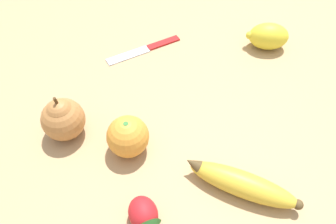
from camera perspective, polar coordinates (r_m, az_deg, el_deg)
The scene contains 7 objects.
ground_plane at distance 0.62m, azimuth 5.77°, elevation 1.22°, with size 3.00×3.00×0.00m, color tan.
banana at distance 0.51m, azimuth 12.67°, elevation -12.07°, with size 0.18×0.06×0.04m.
orange at distance 0.53m, azimuth -7.00°, elevation -4.24°, with size 0.07×0.07×0.07m.
pear at distance 0.57m, azimuth -17.85°, elevation -1.02°, with size 0.07×0.07×0.09m.
strawberry at distance 0.48m, azimuth -4.17°, elevation -17.64°, with size 0.07×0.07×0.04m.
lemon at distance 0.75m, azimuth 17.06°, elevation 12.50°, with size 0.10×0.09×0.06m.
paring_knife at distance 0.73m, azimuth -3.75°, elevation 11.02°, with size 0.10×0.16×0.01m.
Camera 1 is at (0.15, -0.37, 0.47)m, focal length 35.00 mm.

